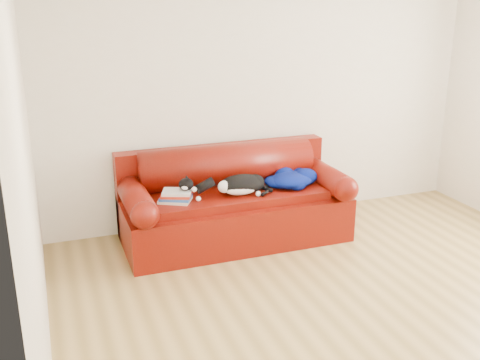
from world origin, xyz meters
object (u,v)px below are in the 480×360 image
object	(u,v)px
blanket	(291,179)
book_stack	(176,196)
cat	(241,185)
sofa_base	(235,216)

from	to	relation	value
blanket	book_stack	bearing A→B (deg)	-177.60
cat	book_stack	bearing A→B (deg)	179.76
book_stack	cat	distance (m)	0.61
sofa_base	blanket	xyz separation A→B (m)	(0.56, -0.06, 0.33)
sofa_base	blanket	size ratio (longest dim) A/B	3.44
sofa_base	book_stack	size ratio (longest dim) A/B	6.19
cat	sofa_base	bearing A→B (deg)	99.58
book_stack	cat	bearing A→B (deg)	-2.12
sofa_base	blanket	bearing A→B (deg)	-5.70
sofa_base	book_stack	distance (m)	0.67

